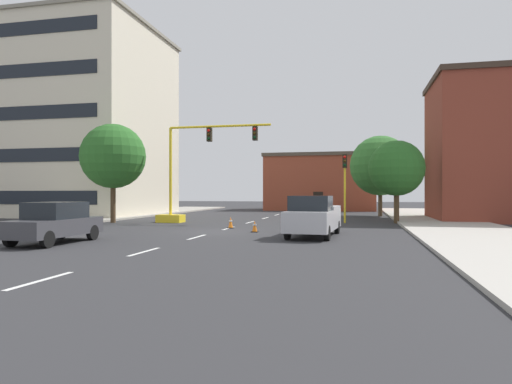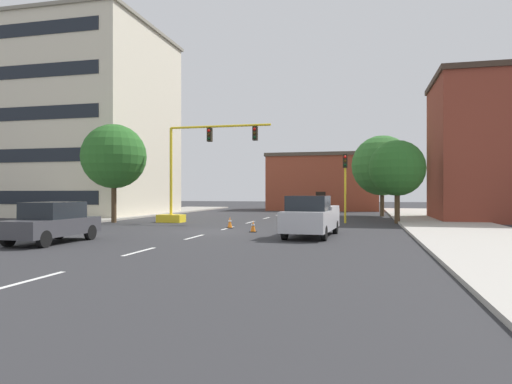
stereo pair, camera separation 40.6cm
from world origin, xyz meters
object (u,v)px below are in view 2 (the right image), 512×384
(traffic_light_pole_right, at_px, (345,172))
(tree_left_near, at_px, (114,156))
(tree_right_far, at_px, (382,166))
(traffic_signal_gantry, at_px, (184,192))
(pickup_truck_silver, at_px, (311,217))
(traffic_cone_roadside_b, at_px, (253,226))
(sedan_dark_gray_near_left, at_px, (52,222))
(tree_right_mid, at_px, (397,168))
(traffic_cone_roadside_a, at_px, (230,223))

(traffic_light_pole_right, height_order, tree_left_near, tree_left_near)
(tree_left_near, relative_size, tree_right_far, 0.97)
(traffic_signal_gantry, distance_m, pickup_truck_silver, 12.94)
(pickup_truck_silver, xyz_separation_m, traffic_cone_roadside_b, (-3.34, 1.72, -0.67))
(sedan_dark_gray_near_left, xyz_separation_m, traffic_cone_roadside_b, (7.06, 7.04, -0.58))
(traffic_signal_gantry, relative_size, traffic_light_pole_right, 1.71)
(tree_right_far, bearing_deg, tree_right_mid, -85.82)
(tree_right_mid, bearing_deg, traffic_light_pole_right, -169.91)
(traffic_light_pole_right, bearing_deg, traffic_signal_gantry, -170.17)
(traffic_cone_roadside_b, bearing_deg, traffic_cone_roadside_a, 130.89)
(traffic_light_pole_right, xyz_separation_m, tree_left_near, (-15.99, -3.15, 1.16))
(tree_right_mid, distance_m, traffic_cone_roadside_a, 12.55)
(traffic_cone_roadside_b, bearing_deg, sedan_dark_gray_near_left, -135.08)
(tree_right_far, xyz_separation_m, traffic_cone_roadside_a, (-9.37, -15.91, -4.19))
(tree_left_near, relative_size, traffic_cone_roadside_a, 10.16)
(traffic_cone_roadside_b, bearing_deg, traffic_light_pole_right, 61.53)
(traffic_cone_roadside_b, bearing_deg, traffic_signal_gantry, 135.86)
(traffic_signal_gantry, height_order, traffic_cone_roadside_a, traffic_signal_gantry)
(tree_right_mid, height_order, traffic_cone_roadside_a, tree_right_mid)
(sedan_dark_gray_near_left, distance_m, traffic_cone_roadside_a, 10.65)
(pickup_truck_silver, bearing_deg, sedan_dark_gray_near_left, -152.92)
(sedan_dark_gray_near_left, relative_size, traffic_cone_roadside_a, 6.55)
(traffic_cone_roadside_a, relative_size, traffic_cone_roadside_b, 1.10)
(tree_right_far, relative_size, traffic_cone_roadside_a, 10.49)
(traffic_cone_roadside_a, bearing_deg, tree_right_mid, 33.61)
(sedan_dark_gray_near_left, bearing_deg, tree_left_near, 109.72)
(sedan_dark_gray_near_left, height_order, traffic_cone_roadside_a, sedan_dark_gray_near_left)
(traffic_cone_roadside_a, bearing_deg, pickup_truck_silver, -37.06)
(sedan_dark_gray_near_left, relative_size, traffic_cone_roadside_b, 7.21)
(traffic_light_pole_right, bearing_deg, tree_right_far, 74.01)
(tree_right_mid, bearing_deg, tree_right_far, 94.18)
(tree_right_far, bearing_deg, sedan_dark_gray_near_left, -119.72)
(traffic_cone_roadside_b, bearing_deg, pickup_truck_silver, -27.27)
(tree_right_far, bearing_deg, pickup_truck_silver, -101.40)
(tree_right_mid, relative_size, tree_left_near, 0.82)
(pickup_truck_silver, relative_size, sedan_dark_gray_near_left, 1.23)
(tree_left_near, height_order, pickup_truck_silver, tree_left_near)
(traffic_signal_gantry, bearing_deg, traffic_cone_roadside_a, -41.68)
(tree_right_mid, height_order, tree_left_near, tree_left_near)
(sedan_dark_gray_near_left, height_order, traffic_cone_roadside_b, sedan_dark_gray_near_left)
(traffic_cone_roadside_a, bearing_deg, sedan_dark_gray_near_left, -118.39)
(traffic_light_pole_right, xyz_separation_m, tree_right_far, (2.83, 9.86, 1.00))
(sedan_dark_gray_near_left, xyz_separation_m, traffic_cone_roadside_a, (5.06, 9.35, -0.55))
(tree_right_mid, bearing_deg, sedan_dark_gray_near_left, -133.29)
(sedan_dark_gray_near_left, bearing_deg, tree_right_mid, 46.71)
(traffic_signal_gantry, xyz_separation_m, traffic_cone_roadside_a, (4.62, -4.12, -1.85))
(tree_right_mid, bearing_deg, tree_left_near, -169.06)
(tree_right_far, bearing_deg, traffic_cone_roadside_b, -111.99)
(tree_right_mid, xyz_separation_m, tree_right_far, (-0.68, 9.24, 0.72))
(tree_left_near, xyz_separation_m, traffic_cone_roadside_a, (9.45, -2.90, -4.35))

